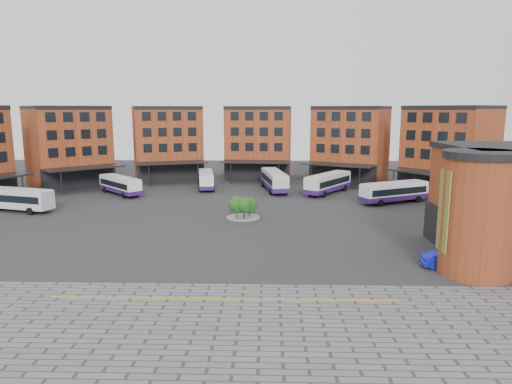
{
  "coord_description": "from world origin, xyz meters",
  "views": [
    {
      "loc": [
        5.3,
        -45.96,
        13.96
      ],
      "look_at": [
        3.79,
        8.88,
        4.0
      ],
      "focal_mm": 32.0,
      "sensor_mm": 36.0,
      "label": 1
    }
  ],
  "objects_px": {
    "tree_island": "(244,206)",
    "bus_f": "(394,192)",
    "bus_a": "(15,198)",
    "bus_c": "(206,179)",
    "bus_b": "(120,185)",
    "blue_car": "(448,260)",
    "bus_d": "(274,180)",
    "bus_e": "(328,183)"
  },
  "relations": [
    {
      "from": "bus_b",
      "to": "blue_car",
      "type": "xyz_separation_m",
      "value": [
        40.66,
        -34.73,
        -0.86
      ]
    },
    {
      "from": "bus_a",
      "to": "tree_island",
      "type": "bearing_deg",
      "value": -80.14
    },
    {
      "from": "bus_e",
      "to": "bus_f",
      "type": "xyz_separation_m",
      "value": [
        8.94,
        -7.79,
        -0.09
      ]
    },
    {
      "from": "bus_a",
      "to": "bus_c",
      "type": "height_order",
      "value": "bus_a"
    },
    {
      "from": "tree_island",
      "to": "bus_a",
      "type": "height_order",
      "value": "bus_a"
    },
    {
      "from": "blue_car",
      "to": "bus_a",
      "type": "bearing_deg",
      "value": 71.39
    },
    {
      "from": "bus_b",
      "to": "bus_f",
      "type": "distance_m",
      "value": 44.04
    },
    {
      "from": "bus_b",
      "to": "bus_c",
      "type": "height_order",
      "value": "bus_b"
    },
    {
      "from": "bus_d",
      "to": "bus_f",
      "type": "relative_size",
      "value": 1.1
    },
    {
      "from": "bus_c",
      "to": "bus_d",
      "type": "height_order",
      "value": "bus_d"
    },
    {
      "from": "bus_b",
      "to": "blue_car",
      "type": "height_order",
      "value": "bus_b"
    },
    {
      "from": "bus_d",
      "to": "tree_island",
      "type": "bearing_deg",
      "value": -111.39
    },
    {
      "from": "bus_f",
      "to": "bus_e",
      "type": "bearing_deg",
      "value": -157.24
    },
    {
      "from": "tree_island",
      "to": "bus_f",
      "type": "relative_size",
      "value": 0.39
    },
    {
      "from": "bus_c",
      "to": "bus_f",
      "type": "height_order",
      "value": "bus_f"
    },
    {
      "from": "bus_e",
      "to": "blue_car",
      "type": "height_order",
      "value": "bus_e"
    },
    {
      "from": "tree_island",
      "to": "bus_c",
      "type": "distance_m",
      "value": 24.14
    },
    {
      "from": "tree_island",
      "to": "bus_c",
      "type": "relative_size",
      "value": 0.41
    },
    {
      "from": "bus_c",
      "to": "bus_e",
      "type": "bearing_deg",
      "value": -20.85
    },
    {
      "from": "bus_c",
      "to": "bus_d",
      "type": "distance_m",
      "value": 12.38
    },
    {
      "from": "bus_b",
      "to": "bus_a",
      "type": "bearing_deg",
      "value": -172.78
    },
    {
      "from": "bus_a",
      "to": "bus_b",
      "type": "relative_size",
      "value": 1.23
    },
    {
      "from": "bus_a",
      "to": "blue_car",
      "type": "distance_m",
      "value": 55.56
    },
    {
      "from": "bus_d",
      "to": "bus_e",
      "type": "xyz_separation_m",
      "value": [
        9.05,
        -2.36,
        -0.04
      ]
    },
    {
      "from": "bus_b",
      "to": "bus_e",
      "type": "relative_size",
      "value": 0.83
    },
    {
      "from": "bus_c",
      "to": "bus_a",
      "type": "bearing_deg",
      "value": -150.05
    },
    {
      "from": "bus_c",
      "to": "bus_d",
      "type": "xyz_separation_m",
      "value": [
        12.21,
        -2.05,
        0.23
      ]
    },
    {
      "from": "bus_c",
      "to": "bus_e",
      "type": "distance_m",
      "value": 21.71
    },
    {
      "from": "bus_d",
      "to": "blue_car",
      "type": "bearing_deg",
      "value": -78.86
    },
    {
      "from": "bus_f",
      "to": "bus_b",
      "type": "bearing_deg",
      "value": -123.75
    },
    {
      "from": "bus_b",
      "to": "bus_c",
      "type": "relative_size",
      "value": 0.86
    },
    {
      "from": "bus_a",
      "to": "blue_car",
      "type": "xyz_separation_m",
      "value": [
        51.13,
        -21.71,
        -1.13
      ]
    },
    {
      "from": "bus_d",
      "to": "blue_car",
      "type": "xyz_separation_m",
      "value": [
        15.0,
        -39.08,
        -1.09
      ]
    },
    {
      "from": "bus_d",
      "to": "bus_e",
      "type": "height_order",
      "value": "bus_d"
    },
    {
      "from": "bus_f",
      "to": "bus_a",
      "type": "bearing_deg",
      "value": -108.58
    },
    {
      "from": "bus_b",
      "to": "bus_f",
      "type": "xyz_separation_m",
      "value": [
        43.66,
        -5.81,
        0.09
      ]
    },
    {
      "from": "bus_b",
      "to": "bus_d",
      "type": "bearing_deg",
      "value": -34.41
    },
    {
      "from": "bus_d",
      "to": "bus_e",
      "type": "distance_m",
      "value": 9.35
    },
    {
      "from": "bus_c",
      "to": "bus_f",
      "type": "bearing_deg",
      "value": -31.13
    },
    {
      "from": "bus_c",
      "to": "tree_island",
      "type": "bearing_deg",
      "value": -79.82
    },
    {
      "from": "tree_island",
      "to": "bus_f",
      "type": "xyz_separation_m",
      "value": [
        22.22,
        10.57,
        0.09
      ]
    },
    {
      "from": "bus_a",
      "to": "bus_f",
      "type": "bearing_deg",
      "value": -66.53
    }
  ]
}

